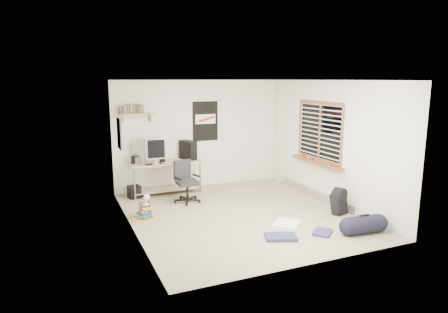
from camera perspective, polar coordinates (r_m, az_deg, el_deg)
name	(u,v)px	position (r m, az deg, el deg)	size (l,w,h in m)	color
floor	(240,215)	(7.63, 2.29, -8.32)	(4.00, 4.50, 0.01)	gray
ceiling	(241,80)	(7.20, 2.45, 10.88)	(4.00, 4.50, 0.01)	white
back_wall	(199,134)	(9.37, -3.57, 3.21)	(4.00, 0.01, 2.50)	silver
left_wall	(130,158)	(6.71, -13.29, -0.20)	(0.01, 4.50, 2.50)	silver
right_wall	(330,143)	(8.36, 14.88, 1.91)	(0.01, 4.50, 2.50)	silver
desk	(165,177)	(9.03, -8.42, -2.90)	(1.59, 0.69, 0.72)	#CFB68F
monitor_left	(142,154)	(8.81, -11.64, 0.39)	(0.38, 0.09, 0.41)	#A5A6AA
monitor_right	(156,155)	(8.58, -9.70, 0.28)	(0.40, 0.10, 0.44)	#9C9CA1
pc_tower	(188,150)	(9.07, -5.16, 0.93)	(0.19, 0.41, 0.43)	black
keyboard	(154,164)	(8.65, -10.02, -1.07)	(0.36, 0.12, 0.02)	black
speaker_left	(133,160)	(8.80, -12.87, -0.47)	(0.09, 0.09, 0.17)	black
speaker_right	(162,157)	(8.87, -8.80, -0.13)	(0.10, 0.10, 0.20)	black
office_chair	(187,179)	(8.28, -5.29, -3.23)	(0.57, 0.57, 0.87)	black
wall_shelf	(137,114)	(8.82, -12.31, 5.96)	(0.80, 0.22, 0.24)	tan
poster_back_wall	(205,121)	(9.36, -2.68, 5.06)	(0.62, 0.03, 0.92)	black
poster_left_wall	(119,134)	(7.84, -14.76, 3.18)	(0.02, 0.42, 0.60)	navy
window	(319,131)	(8.53, 13.43, 3.51)	(0.10, 1.50, 1.26)	brown
baseboard_heater	(316,194)	(8.81, 13.06, -5.28)	(0.08, 2.50, 0.18)	#B7B2A8
backpack	(339,203)	(7.92, 16.08, -6.47)	(0.30, 0.24, 0.40)	black
duffel_bag	(364,225)	(7.08, 19.32, -9.27)	(0.30, 0.30, 0.60)	black
tshirt	(287,224)	(7.19, 8.97, -9.48)	(0.50, 0.42, 0.04)	white
jeans_a	(281,237)	(6.60, 8.12, -11.29)	(0.49, 0.31, 0.05)	navy
jeans_b	(322,232)	(6.92, 13.88, -10.48)	(0.36, 0.27, 0.04)	navy
book_stack	(145,210)	(7.52, -11.24, -7.57)	(0.46, 0.38, 0.32)	olive
desk_lamp	(146,199)	(7.44, -11.12, -5.93)	(0.12, 0.20, 0.20)	silver
subwoofer	(134,192)	(8.81, -12.70, -4.92)	(0.24, 0.24, 0.27)	black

